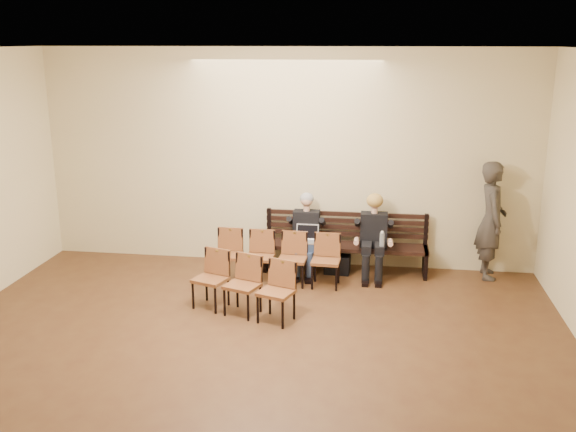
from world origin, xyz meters
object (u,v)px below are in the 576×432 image
(laptop, at_px, (306,242))
(chair_row_back, at_px, (242,286))
(water_bottle, at_px, (382,247))
(bench, at_px, (345,258))
(seated_woman, at_px, (373,239))
(seated_man, at_px, (306,235))
(chair_row_front, at_px, (276,258))
(bag, at_px, (337,264))
(passerby, at_px, (492,212))

(laptop, bearing_deg, chair_row_back, -119.70)
(laptop, height_order, water_bottle, laptop)
(bench, xyz_separation_m, seated_woman, (0.44, -0.12, 0.38))
(seated_man, height_order, water_bottle, seated_man)
(bench, relative_size, seated_man, 2.11)
(water_bottle, bearing_deg, chair_row_front, -170.48)
(bag, bearing_deg, seated_man, -175.43)
(seated_woman, xyz_separation_m, water_bottle, (0.13, -0.26, -0.03))
(seated_man, distance_m, chair_row_back, 1.86)
(seated_man, xyz_separation_m, bag, (0.51, 0.04, -0.47))
(bench, relative_size, chair_row_back, 1.79)
(bag, distance_m, chair_row_front, 1.09)
(bench, relative_size, chair_row_front, 1.34)
(seated_woman, relative_size, bag, 3.04)
(passerby, bearing_deg, water_bottle, 105.34)
(chair_row_front, bearing_deg, bag, 34.52)
(water_bottle, xyz_separation_m, bag, (-0.68, 0.31, -0.43))
(bench, relative_size, water_bottle, 10.71)
(water_bottle, height_order, chair_row_front, chair_row_front)
(chair_row_front, bearing_deg, seated_man, 55.72)
(bench, height_order, seated_man, seated_man)
(bench, relative_size, laptop, 7.42)
(seated_man, relative_size, water_bottle, 5.07)
(bag, bearing_deg, passerby, 4.38)
(seated_man, distance_m, bag, 0.69)
(bag, bearing_deg, bench, 35.07)
(seated_man, bearing_deg, bench, 10.96)
(seated_woman, xyz_separation_m, passerby, (1.79, 0.22, 0.46))
(bench, relative_size, bag, 6.58)
(bag, height_order, chair_row_front, chair_row_front)
(chair_row_front, bearing_deg, water_bottle, 11.56)
(chair_row_back, bearing_deg, chair_row_front, 96.61)
(chair_row_front, bearing_deg, seated_woman, 22.10)
(laptop, relative_size, water_bottle, 1.44)
(bag, distance_m, chair_row_back, 2.13)
(seated_man, height_order, passerby, passerby)
(seated_woman, relative_size, chair_row_front, 0.62)
(water_bottle, height_order, bag, water_bottle)
(seated_woman, distance_m, laptop, 1.05)
(seated_man, height_order, laptop, seated_man)
(chair_row_back, bearing_deg, water_bottle, 57.49)
(water_bottle, height_order, passerby, passerby)
(seated_man, relative_size, chair_row_front, 0.64)
(seated_man, relative_size, passerby, 0.58)
(seated_woman, height_order, chair_row_front, seated_woman)
(seated_woman, relative_size, water_bottle, 4.95)
(seated_woman, xyz_separation_m, bag, (-0.56, 0.04, -0.46))
(bench, xyz_separation_m, chair_row_front, (-1.01, -0.65, 0.17))
(seated_man, bearing_deg, seated_woman, 0.00)
(chair_row_front, height_order, chair_row_back, chair_row_back)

